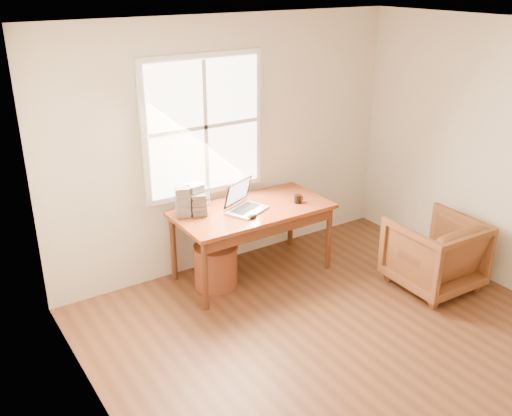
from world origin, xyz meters
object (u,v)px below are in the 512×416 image
(desk, at_px, (252,210))
(armchair, at_px, (434,253))
(laptop, at_px, (247,196))
(wicker_stool, at_px, (216,266))
(cd_stack_a, at_px, (195,198))
(coffee_mug, at_px, (298,199))

(desk, relative_size, armchair, 1.99)
(desk, bearing_deg, laptop, -153.90)
(desk, xyz_separation_m, wicker_stool, (-0.44, -0.01, -0.51))
(laptop, height_order, cd_stack_a, laptop)
(armchair, height_order, wicker_stool, armchair)
(desk, relative_size, wicker_stool, 3.69)
(desk, height_order, laptop, laptop)
(coffee_mug, bearing_deg, laptop, 163.69)
(desk, distance_m, armchair, 1.87)
(wicker_stool, distance_m, laptop, 0.78)
(armchair, relative_size, wicker_stool, 1.85)
(armchair, xyz_separation_m, cd_stack_a, (-1.92, 1.41, 0.54))
(desk, height_order, cd_stack_a, cd_stack_a)
(cd_stack_a, bearing_deg, laptop, -29.88)
(armchair, xyz_separation_m, laptop, (-1.48, 1.15, 0.55))
(wicker_stool, distance_m, cd_stack_a, 0.72)
(desk, relative_size, laptop, 3.55)
(laptop, relative_size, coffee_mug, 5.12)
(coffee_mug, bearing_deg, armchair, -55.82)
(desk, height_order, coffee_mug, coffee_mug)
(armchair, height_order, coffee_mug, coffee_mug)
(laptop, distance_m, coffee_mug, 0.58)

